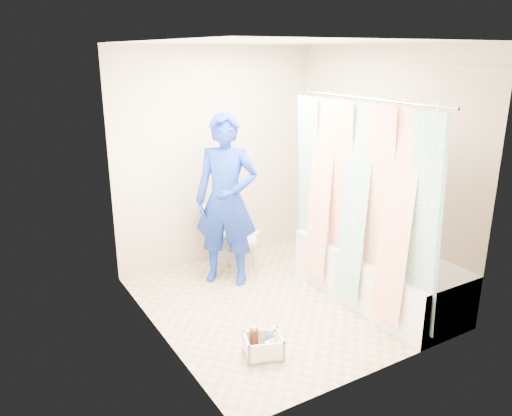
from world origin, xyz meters
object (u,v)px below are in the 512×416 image
toilet (234,238)px  plumber (226,200)px  bathtub (377,273)px  cleaning_caddy (265,347)px

toilet → plumber: 0.64m
toilet → bathtub: bearing=-73.1°
plumber → bathtub: bearing=-5.5°
bathtub → plumber: size_ratio=0.99×
cleaning_caddy → plumber: bearing=92.7°
plumber → cleaning_caddy: 1.65m
bathtub → toilet: size_ratio=2.51×
plumber → cleaning_caddy: bearing=-65.2°
bathtub → cleaning_caddy: bearing=-169.4°
plumber → cleaning_caddy: plumber is taller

